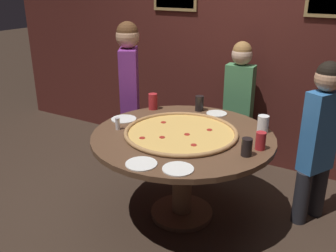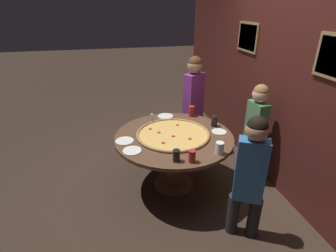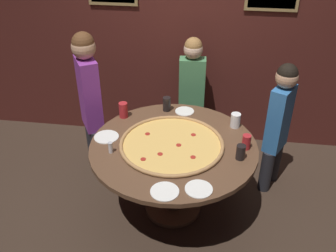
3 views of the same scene
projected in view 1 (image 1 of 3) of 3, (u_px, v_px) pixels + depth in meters
The scene contains 17 objects.
ground_plane at pixel (182, 214), 3.18m from camera, with size 24.00×24.00×0.00m, color #38281E.
back_wall at pixel (246, 39), 3.76m from camera, with size 6.40×0.08×2.60m.
dining_table at pixel (183, 151), 2.97m from camera, with size 1.43×1.43×0.74m.
giant_pizza at pixel (181, 132), 2.91m from camera, with size 0.89×0.89×0.03m.
drink_cup_by_shaker at pixel (261, 141), 2.63m from camera, with size 0.07×0.07×0.13m, color #B22328.
drink_cup_far_right at pixel (153, 102), 3.45m from camera, with size 0.08×0.08×0.15m, color #B22328.
drink_cup_front_edge at pixel (247, 147), 2.53m from camera, with size 0.07×0.07×0.13m, color black.
drink_cup_beside_pizza at pixel (199, 103), 3.41m from camera, with size 0.08×0.08×0.14m, color black.
drink_cup_far_left at pixel (263, 124), 2.93m from camera, with size 0.09×0.09×0.13m, color white.
white_plate_right_side at pixel (124, 119), 3.22m from camera, with size 0.22×0.22×0.01m, color white.
white_plate_near_front at pixel (178, 169), 2.37m from camera, with size 0.20×0.20×0.01m, color white.
white_plate_left_side at pixel (217, 113), 3.35m from camera, with size 0.18×0.18×0.01m, color white.
white_plate_far_back at pixel (141, 164), 2.43m from camera, with size 0.21×0.21×0.01m, color white.
condiment_shaker at pixel (118, 124), 2.98m from camera, with size 0.04×0.04×0.10m.
diner_far_left at pixel (239, 100), 3.72m from camera, with size 0.33×0.20×1.32m.
diner_centre_back at pixel (130, 88), 3.73m from camera, with size 0.31×0.39×1.50m.
diner_side_left at pixel (319, 135), 2.87m from camera, with size 0.26×0.35×1.32m.
Camera 1 is at (1.27, -2.38, 1.86)m, focal length 40.00 mm.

